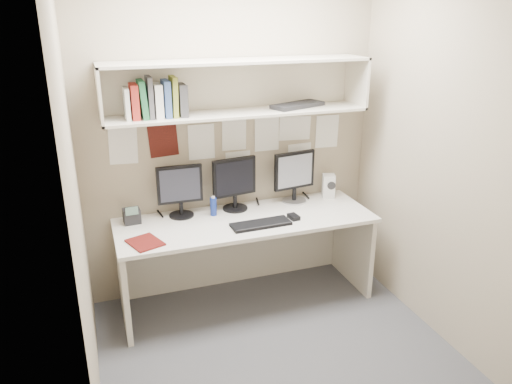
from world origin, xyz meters
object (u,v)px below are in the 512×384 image
object	(u,v)px
monitor_center	(234,181)
speaker	(328,186)
monitor_left	(180,188)
maroon_notebook	(145,242)
keyboard	(261,224)
desk_phone	(132,216)
desk	(246,260)
monitor_right	(294,175)

from	to	relation	value
monitor_center	speaker	size ratio (longest dim) A/B	2.11
monitor_left	speaker	size ratio (longest dim) A/B	2.03
monitor_left	maroon_notebook	world-z (taller)	monitor_left
keyboard	maroon_notebook	distance (m)	0.87
monitor_center	speaker	world-z (taller)	monitor_center
monitor_center	desk_phone	size ratio (longest dim) A/B	2.84
maroon_notebook	desk_phone	world-z (taller)	desk_phone
monitor_left	maroon_notebook	bearing A→B (deg)	-128.24
monitor_center	speaker	xyz separation A→B (m)	(0.84, -0.01, -0.13)
monitor_center	desk_phone	distance (m)	0.84
desk	speaker	distance (m)	0.97
monitor_left	monitor_right	size ratio (longest dim) A/B	0.95
desk	monitor_center	xyz separation A→B (m)	(-0.02, 0.22, 0.60)
desk_phone	monitor_right	bearing A→B (deg)	-3.35
desk	monitor_center	size ratio (longest dim) A/B	4.67
desk_phone	monitor_center	bearing A→B (deg)	-2.80
desk	keyboard	bearing A→B (deg)	-68.59
monitor_left	speaker	distance (m)	1.29
monitor_left	speaker	world-z (taller)	monitor_left
speaker	desk	bearing A→B (deg)	-146.99
monitor_left	speaker	bearing A→B (deg)	0.83
desk	maroon_notebook	bearing A→B (deg)	-166.54
monitor_left	monitor_right	xyz separation A→B (m)	(0.96, -0.00, 0.01)
speaker	maroon_notebook	xyz separation A→B (m)	(-1.62, -0.40, -0.10)
maroon_notebook	monitor_right	bearing A→B (deg)	-2.69
desk	keyboard	size ratio (longest dim) A/B	4.41
monitor_left	desk_phone	size ratio (longest dim) A/B	2.73
monitor_left	maroon_notebook	xyz separation A→B (m)	(-0.34, -0.41, -0.22)
keyboard	monitor_left	bearing A→B (deg)	141.77
desk	maroon_notebook	size ratio (longest dim) A/B	8.24
maroon_notebook	speaker	bearing A→B (deg)	-6.20
speaker	monitor_right	bearing A→B (deg)	-162.62
speaker	maroon_notebook	world-z (taller)	speaker
monitor_center	monitor_right	xyz separation A→B (m)	(0.52, -0.00, 0.00)
monitor_right	speaker	distance (m)	0.35
desk	desk_phone	distance (m)	0.97
monitor_left	monitor_center	distance (m)	0.44
speaker	desk_phone	bearing A→B (deg)	-161.02
monitor_center	desk_phone	bearing A→B (deg)	172.40
desk	desk_phone	world-z (taller)	desk_phone
monitor_right	maroon_notebook	world-z (taller)	monitor_right
keyboard	desk_phone	distance (m)	0.98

